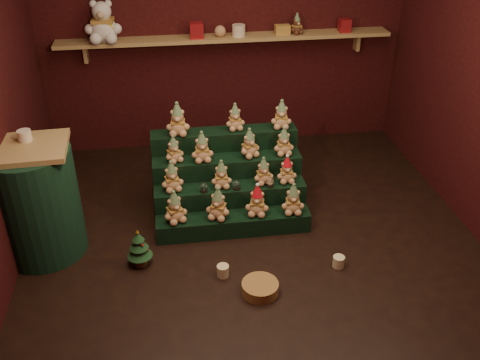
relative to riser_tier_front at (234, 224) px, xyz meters
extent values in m
plane|color=black|center=(0.16, -0.14, -0.09)|extent=(4.00, 4.00, 0.00)
cube|color=black|center=(0.16, 1.91, 1.31)|extent=(4.00, 0.10, 2.80)
cube|color=black|center=(0.16, -2.19, 1.31)|extent=(4.00, 0.10, 2.80)
cube|color=tan|center=(0.16, 1.73, 1.21)|extent=(3.60, 0.26, 0.04)
cube|color=tan|center=(-1.34, 1.80, 1.09)|extent=(0.04, 0.12, 0.20)
cube|color=tan|center=(1.66, 1.80, 1.09)|extent=(0.04, 0.12, 0.20)
cube|color=black|center=(0.00, 0.00, 0.00)|extent=(1.40, 0.22, 0.18)
cube|color=black|center=(0.00, 0.22, 0.09)|extent=(1.40, 0.22, 0.36)
cube|color=black|center=(0.00, 0.44, 0.18)|extent=(1.40, 0.22, 0.54)
cube|color=black|center=(0.00, 0.66, 0.27)|extent=(1.40, 0.22, 0.72)
cylinder|color=black|center=(-0.25, 0.16, 0.28)|extent=(0.06, 0.06, 0.03)
sphere|color=white|center=(-0.25, 0.16, 0.33)|extent=(0.07, 0.07, 0.07)
cylinder|color=black|center=(0.05, 0.16, 0.28)|extent=(0.06, 0.06, 0.02)
sphere|color=white|center=(0.05, 0.16, 0.33)|extent=(0.07, 0.07, 0.07)
cylinder|color=black|center=(0.36, 0.16, 0.28)|extent=(0.06, 0.06, 0.03)
sphere|color=white|center=(0.36, 0.16, 0.33)|extent=(0.07, 0.07, 0.07)
cube|color=tan|center=(-1.66, -0.01, 0.90)|extent=(0.69, 0.58, 0.04)
cylinder|color=#10301E|center=(-1.66, -0.01, 0.40)|extent=(0.71, 0.71, 0.97)
cylinder|color=beige|center=(-1.66, 0.09, 0.97)|extent=(0.11, 0.11, 0.09)
cylinder|color=#482F19|center=(-0.84, -0.34, -0.06)|extent=(0.11, 0.11, 0.05)
cone|color=#13341B|center=(-0.84, -0.34, 0.06)|extent=(0.21, 0.21, 0.11)
cone|color=#13341B|center=(-0.84, -0.34, 0.13)|extent=(0.16, 0.16, 0.10)
cone|color=#13341B|center=(-0.84, -0.34, 0.20)|extent=(0.11, 0.11, 0.07)
cone|color=gold|center=(-0.84, -0.34, 0.25)|extent=(0.03, 0.03, 0.03)
cylinder|color=beige|center=(-0.17, -0.58, -0.04)|extent=(0.10, 0.10, 0.10)
cylinder|color=beige|center=(0.81, -0.61, -0.04)|extent=(0.10, 0.10, 0.10)
cylinder|color=#A47D42|center=(0.10, -0.82, -0.04)|extent=(0.32, 0.32, 0.09)
cube|color=maroon|center=(-0.16, 1.71, 1.31)|extent=(0.14, 0.14, 0.16)
cylinder|color=beige|center=(0.29, 1.71, 1.29)|extent=(0.14, 0.14, 0.12)
cube|color=maroon|center=(1.46, 1.71, 1.30)|extent=(0.12, 0.12, 0.14)
sphere|color=tan|center=(0.09, 1.71, 1.29)|extent=(0.12, 0.12, 0.12)
cube|color=orange|center=(0.77, 1.71, 1.28)|extent=(0.16, 0.10, 0.10)
camera|label=1|loc=(-0.51, -3.94, 2.84)|focal=40.00mm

